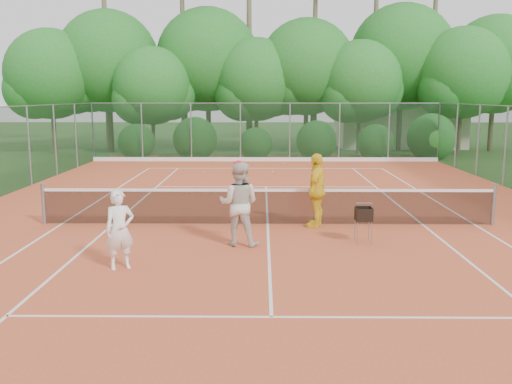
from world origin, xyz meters
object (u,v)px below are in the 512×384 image
ball_hopper (364,215)px  player_white (120,230)px  player_center_grp (239,204)px  player_yellow (317,190)px

ball_hopper → player_white: bearing=-139.7°
player_center_grp → player_white: bearing=-141.1°
player_white → player_center_grp: (2.26, 1.83, 0.18)m
player_white → ball_hopper: player_white is taller
player_white → player_center_grp: size_ratio=0.81×
player_center_grp → player_yellow: bearing=44.0°
player_yellow → ball_hopper: (0.93, -1.67, -0.29)m
player_yellow → player_center_grp: bearing=-24.9°
ball_hopper → player_center_grp: bearing=-157.3°
player_white → player_center_grp: 2.91m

